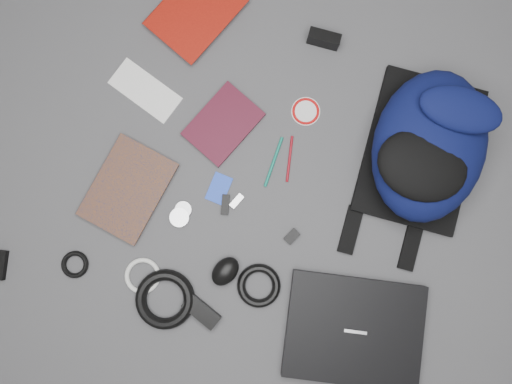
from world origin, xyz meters
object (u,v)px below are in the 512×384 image
at_px(power_brick, 201,311).
at_px(comic_book, 99,173).
at_px(laptop, 354,330).
at_px(dvd_case, 223,124).
at_px(mouse, 225,271).
at_px(compact_camera, 324,39).
at_px(backpack, 429,146).

bearing_deg(power_brick, comic_book, 166.44).
height_order(laptop, dvd_case, laptop).
relative_size(laptop, mouse, 4.16).
xyz_separation_m(dvd_case, power_brick, (0.17, -0.52, 0.01)).
bearing_deg(dvd_case, mouse, -47.45).
bearing_deg(comic_book, compact_camera, 59.27).
bearing_deg(laptop, comic_book, 155.89).
height_order(dvd_case, mouse, mouse).
height_order(laptop, compact_camera, compact_camera).
relative_size(backpack, dvd_case, 2.28).
relative_size(backpack, mouse, 5.20).
distance_m(backpack, comic_book, 0.94).
height_order(compact_camera, power_brick, compact_camera).
xyz_separation_m(backpack, compact_camera, (-0.39, 0.19, -0.07)).
height_order(laptop, power_brick, laptop).
distance_m(laptop, comic_book, 0.86).
relative_size(comic_book, dvd_case, 1.28).
distance_m(dvd_case, compact_camera, 0.39).
distance_m(backpack, laptop, 0.56).
bearing_deg(laptop, backpack, 76.22).
bearing_deg(compact_camera, backpack, -34.66).
relative_size(backpack, laptop, 1.25).
bearing_deg(dvd_case, backpack, 33.49).
bearing_deg(comic_book, power_brick, -24.30).
xyz_separation_m(dvd_case, mouse, (0.18, -0.39, 0.02)).
distance_m(dvd_case, mouse, 0.43).
height_order(backpack, comic_book, backpack).
bearing_deg(mouse, laptop, 16.17).
bearing_deg(power_brick, dvd_case, 122.80).
bearing_deg(compact_camera, laptop, -69.41).
bearing_deg(power_brick, backpack, 75.23).
xyz_separation_m(comic_book, compact_camera, (0.44, 0.63, 0.02)).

